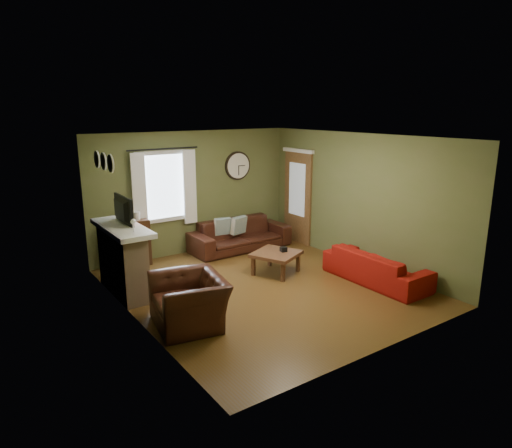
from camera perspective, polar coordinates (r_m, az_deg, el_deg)
floor at (r=8.09m, az=1.04°, el=-7.91°), size 4.60×5.20×0.00m
ceiling at (r=7.50m, az=1.13°, el=10.80°), size 4.60×5.20×0.00m
wall_left at (r=6.66m, az=-15.21°, el=-1.53°), size 0.00×5.20×2.60m
wall_right at (r=9.20m, az=12.81°, el=2.93°), size 0.00×5.20×2.60m
wall_back at (r=9.88m, az=-7.78°, el=3.93°), size 4.60×0.00×2.60m
wall_front at (r=5.86m, az=16.12°, el=-3.75°), size 4.60×0.00×2.60m
fireplace at (r=7.98m, az=-16.32°, el=-4.61°), size 0.40×1.40×1.10m
firebox at (r=8.12m, az=-14.92°, el=-6.06°), size 0.04×0.60×0.55m
mantel at (r=7.83m, az=-16.41°, el=-0.48°), size 0.58×1.60×0.08m
tv at (r=7.92m, az=-16.73°, el=1.26°), size 0.08×0.60×0.35m
tv_screen at (r=7.93m, az=-16.22°, el=1.74°), size 0.02×0.62×0.36m
medallion_left at (r=7.23m, az=-17.72°, el=7.21°), size 0.28×0.28×0.03m
medallion_mid at (r=7.57m, az=-18.52°, el=7.44°), size 0.28×0.28×0.03m
medallion_right at (r=7.90m, az=-19.26°, el=7.64°), size 0.28×0.28×0.03m
window_pane at (r=9.53m, az=-11.52°, el=4.62°), size 1.00×0.02×1.30m
curtain_rod at (r=9.35m, az=-11.51°, el=9.19°), size 0.03×0.03×1.50m
curtain_left at (r=9.25m, az=-14.39°, el=3.85°), size 0.28×0.04×1.55m
curtain_right at (r=9.68m, az=-8.28°, el=4.60°), size 0.28×0.04×1.55m
wall_clock at (r=10.30m, az=-2.25°, el=7.29°), size 0.64×0.06×0.64m
door at (r=10.54m, az=5.23°, el=3.27°), size 0.05×0.90×2.10m
bookshelf at (r=9.32m, az=-15.57°, el=-2.40°), size 0.78×0.33×0.93m
book at (r=9.29m, az=-16.41°, el=0.67°), size 0.24×0.27×0.02m
sofa_brown at (r=10.13m, az=-2.01°, el=-1.33°), size 2.25×0.88×0.66m
pillow_left at (r=9.97m, az=-4.22°, el=-0.29°), size 0.38×0.16×0.37m
pillow_right at (r=10.05m, az=-2.17°, el=-0.14°), size 0.40×0.20×0.38m
sofa_red at (r=8.52m, az=14.79°, el=-5.16°), size 0.77×1.98×0.58m
armchair at (r=6.73m, az=-8.32°, el=-9.53°), size 1.14×1.26×0.72m
coffee_table at (r=8.68m, az=2.52°, el=-4.88°), size 1.04×1.04×0.42m
tissue_box at (r=8.67m, az=3.45°, el=-3.57°), size 0.14×0.14×0.09m
wine_glass_a at (r=7.32m, az=-15.05°, el=-0.21°), size 0.07×0.07×0.21m
wine_glass_b at (r=7.35m, az=-15.13°, el=-0.23°), size 0.07×0.07×0.19m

